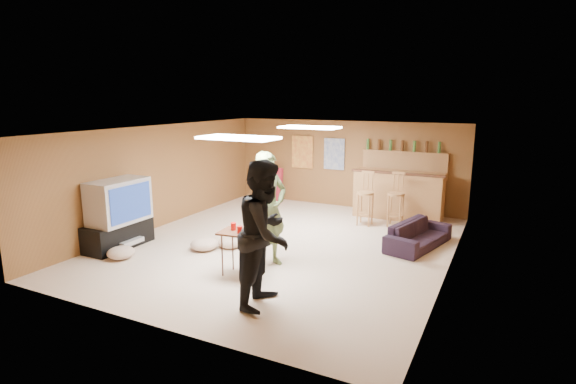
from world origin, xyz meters
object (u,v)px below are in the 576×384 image
at_px(bar_counter, 398,195).
at_px(tray_table, 238,253).
at_px(person_olive, 268,210).
at_px(person_black, 265,233).
at_px(tv_body, 119,201).
at_px(sofa, 419,235).

xyz_separation_m(bar_counter, tray_table, (-1.47, -4.59, -0.19)).
bearing_deg(person_olive, person_black, -127.78).
distance_m(tv_body, sofa, 5.63).
bearing_deg(sofa, bar_counter, 38.31).
relative_size(bar_counter, tray_table, 2.77).
xyz_separation_m(sofa, tray_table, (-2.30, -2.67, 0.12)).
xyz_separation_m(bar_counter, person_olive, (-1.24, -4.00, 0.41)).
bearing_deg(tv_body, sofa, 26.96).
height_order(tv_body, tray_table, tv_body).
xyz_separation_m(tv_body, person_olive, (2.91, 0.45, 0.06)).
bearing_deg(tv_body, person_black, -12.81).
bearing_deg(tray_table, person_olive, 69.31).
relative_size(tv_body, person_olive, 0.57).
distance_m(person_olive, sofa, 3.03).
height_order(bar_counter, person_black, person_black).
bearing_deg(bar_counter, person_black, -96.35).
distance_m(bar_counter, person_black, 5.31).
height_order(bar_counter, tray_table, bar_counter).
bearing_deg(tray_table, tv_body, 177.06).
xyz_separation_m(person_olive, sofa, (2.08, 2.08, -0.72)).
xyz_separation_m(person_black, tray_table, (-0.88, 0.67, -0.64)).
bearing_deg(person_olive, bar_counter, 7.47).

